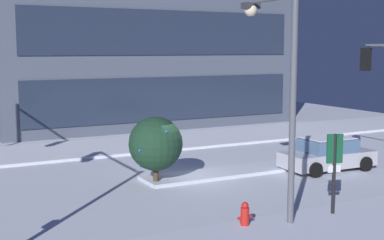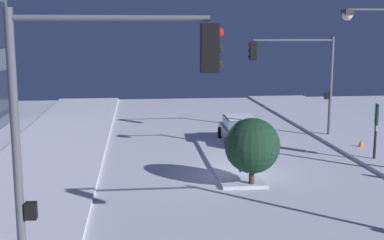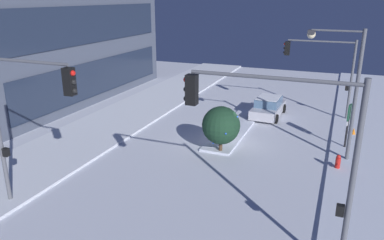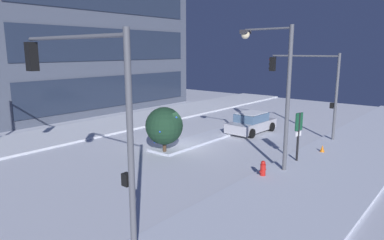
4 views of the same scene
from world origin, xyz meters
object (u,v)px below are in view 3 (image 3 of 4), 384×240
at_px(street_lamp_arched, 342,76).
at_px(parking_info_sign, 348,121).
at_px(traffic_light_corner_near_left, 284,137).
at_px(decorated_tree_median, 221,125).
at_px(construction_cone, 353,132).
at_px(car_near, 268,107).
at_px(fire_hydrant, 338,163).
at_px(traffic_light_corner_far_left, 24,109).
at_px(traffic_light_corner_near_right, 324,64).

relative_size(street_lamp_arched, parking_info_sign, 2.59).
bearing_deg(street_lamp_arched, traffic_light_corner_near_left, 84.58).
xyz_separation_m(street_lamp_arched, parking_info_sign, (1.78, -0.67, -2.92)).
bearing_deg(street_lamp_arched, decorated_tree_median, 17.09).
bearing_deg(construction_cone, decorated_tree_median, 129.19).
distance_m(car_near, street_lamp_arched, 8.95).
relative_size(street_lamp_arched, decorated_tree_median, 2.57).
bearing_deg(traffic_light_corner_near_left, street_lamp_arched, -98.22).
distance_m(fire_hydrant, construction_cone, 5.76).
xyz_separation_m(traffic_light_corner_near_left, parking_info_sign, (11.42, -2.06, -2.76)).
bearing_deg(street_lamp_arched, traffic_light_corner_far_left, 44.80).
bearing_deg(fire_hydrant, traffic_light_corner_near_right, 10.32).
relative_size(traffic_light_corner_far_left, traffic_light_corner_near_left, 1.00).
bearing_deg(fire_hydrant, construction_cone, -7.85).
height_order(traffic_light_corner_near_right, decorated_tree_median, traffic_light_corner_near_right).
distance_m(fire_hydrant, parking_info_sign, 3.48).
bearing_deg(decorated_tree_median, parking_info_sign, -63.58).
xyz_separation_m(traffic_light_corner_far_left, decorated_tree_median, (8.67, -5.33, -2.79)).
distance_m(car_near, decorated_tree_median, 8.08).
distance_m(car_near, traffic_light_corner_near_left, 16.84).
height_order(car_near, parking_info_sign, parking_info_sign).
xyz_separation_m(traffic_light_corner_near_right, traffic_light_corner_near_left, (-17.25, 0.11, 0.50)).
distance_m(car_near, traffic_light_corner_near_right, 5.00).
distance_m(parking_info_sign, construction_cone, 2.96).
height_order(fire_hydrant, construction_cone, fire_hydrant).
relative_size(car_near, street_lamp_arched, 0.62).
bearing_deg(car_near, traffic_light_corner_near_left, -166.11).
distance_m(street_lamp_arched, decorated_tree_median, 6.88).
distance_m(traffic_light_corner_near_right, street_lamp_arched, 7.75).
distance_m(traffic_light_corner_near_left, construction_cone, 14.78).
relative_size(traffic_light_corner_near_right, parking_info_sign, 2.11).
bearing_deg(parking_info_sign, car_near, -26.15).
distance_m(street_lamp_arched, parking_info_sign, 3.49).
relative_size(traffic_light_corner_near_left, construction_cone, 11.88).
xyz_separation_m(traffic_light_corner_near_left, fire_hydrant, (8.22, -1.75, -4.10)).
bearing_deg(parking_info_sign, traffic_light_corner_far_left, 58.89).
bearing_deg(street_lamp_arched, fire_hydrant, 107.11).
relative_size(car_near, traffic_light_corner_far_left, 0.67).
distance_m(traffic_light_corner_near_left, street_lamp_arched, 9.74).
distance_m(car_near, fire_hydrant, 9.39).
height_order(traffic_light_corner_near_left, parking_info_sign, traffic_light_corner_near_left).
xyz_separation_m(traffic_light_corner_near_right, parking_info_sign, (-5.83, -1.95, -2.26)).
bearing_deg(parking_info_sign, construction_cone, -86.86).
height_order(street_lamp_arched, decorated_tree_median, street_lamp_arched).
bearing_deg(car_near, parking_info_sign, -128.28).
xyz_separation_m(street_lamp_arched, decorated_tree_median, (-1.53, 5.99, -3.01)).
xyz_separation_m(car_near, construction_cone, (-2.11, -5.98, -0.44)).
bearing_deg(car_near, street_lamp_arched, -141.20).
bearing_deg(street_lamp_arched, traffic_light_corner_near_right, -77.64).
distance_m(car_near, parking_info_sign, 7.26).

